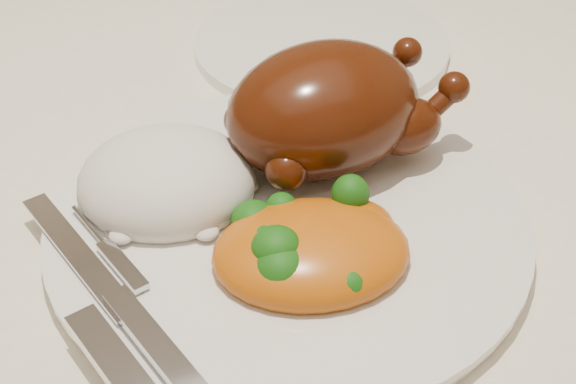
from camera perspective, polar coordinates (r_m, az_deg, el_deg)
name	(u,v)px	position (r m, az deg, el deg)	size (l,w,h in m)	color
dining_table	(107,238)	(0.70, -12.74, -3.21)	(1.60, 0.90, 0.76)	brown
tablecloth	(94,169)	(0.65, -13.62, 1.62)	(1.73, 1.03, 0.18)	white
dinner_plate	(288,224)	(0.53, 0.00, -2.28)	(0.31, 0.31, 0.01)	white
side_plate	(321,45)	(0.74, 2.39, 10.43)	(0.23, 0.23, 0.01)	white
roast_chicken	(329,108)	(0.55, 2.95, 5.99)	(0.17, 0.12, 0.09)	#431807
rice_mound	(167,182)	(0.54, -8.59, 0.71)	(0.15, 0.14, 0.06)	white
mac_and_cheese	(312,248)	(0.48, 1.74, -3.98)	(0.14, 0.12, 0.05)	#DA610E
cutlery	(119,316)	(0.46, -11.91, -8.65)	(0.06, 0.20, 0.01)	silver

